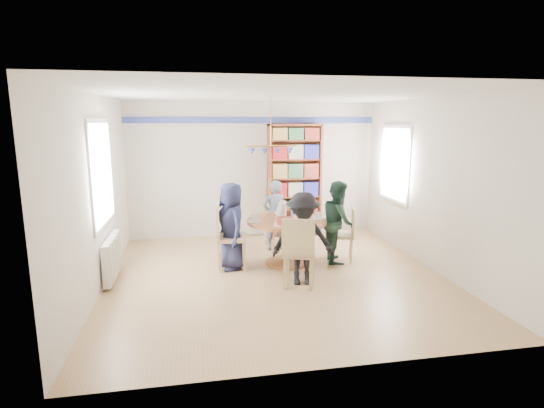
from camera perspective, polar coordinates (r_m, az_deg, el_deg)
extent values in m
plane|color=tan|center=(6.56, 0.63, -9.71)|extent=(5.00, 5.00, 0.00)
plane|color=white|center=(6.14, 0.69, 14.56)|extent=(5.00, 5.00, 0.00)
plane|color=beige|center=(8.65, -2.49, 4.58)|extent=(5.00, 0.00, 5.00)
plane|color=beige|center=(3.83, 7.78, -3.77)|extent=(5.00, 0.00, 5.00)
plane|color=beige|center=(6.24, -22.50, 1.23)|extent=(0.00, 5.00, 5.00)
plane|color=beige|center=(7.11, 20.86, 2.45)|extent=(0.00, 5.00, 5.00)
cube|color=#343F8F|center=(8.58, -2.53, 11.21)|extent=(5.00, 0.02, 0.12)
cube|color=white|center=(6.50, -21.99, 3.85)|extent=(0.03, 1.32, 1.52)
cube|color=white|center=(6.49, -21.82, 3.86)|extent=(0.01, 1.20, 1.40)
cube|color=white|center=(8.22, 16.21, 5.21)|extent=(0.03, 1.12, 1.42)
cube|color=white|center=(8.21, 16.09, 5.21)|extent=(0.01, 1.00, 1.30)
cylinder|color=gold|center=(6.62, -0.16, 11.06)|extent=(0.01, 0.01, 0.75)
cylinder|color=gold|center=(6.63, -0.16, 7.82)|extent=(0.80, 0.02, 0.02)
cone|color=#4259B9|center=(6.59, -2.74, 7.09)|extent=(0.11, 0.11, 0.10)
cone|color=#4259B9|center=(6.62, -1.01, 7.12)|extent=(0.11, 0.11, 0.10)
cone|color=#4259B9|center=(6.66, 0.70, 7.14)|extent=(0.11, 0.11, 0.10)
cone|color=#4259B9|center=(6.70, 2.39, 7.15)|extent=(0.11, 0.11, 0.10)
cube|color=silver|center=(6.74, -20.68, -6.72)|extent=(0.10, 1.00, 0.60)
cube|color=silver|center=(6.35, -20.77, -7.80)|extent=(0.02, 0.06, 0.56)
cube|color=silver|center=(6.54, -20.46, -7.24)|extent=(0.02, 0.06, 0.56)
cube|color=silver|center=(6.73, -20.17, -6.71)|extent=(0.02, 0.06, 0.56)
cube|color=silver|center=(6.92, -19.90, -6.22)|extent=(0.02, 0.06, 0.56)
cube|color=silver|center=(7.11, -19.63, -5.74)|extent=(0.02, 0.06, 0.56)
cylinder|color=brown|center=(6.91, 2.00, -2.33)|extent=(1.30, 1.30, 0.05)
cylinder|color=brown|center=(7.01, 1.98, -5.32)|extent=(0.16, 0.16, 0.70)
cylinder|color=brown|center=(7.11, 1.97, -7.87)|extent=(0.70, 0.70, 0.04)
cube|color=#D7B884|center=(6.82, -5.51, -4.54)|extent=(0.48, 0.48, 0.06)
cube|color=#D7B884|center=(6.75, -7.33, -2.34)|extent=(0.06, 0.46, 0.55)
cube|color=#D7B884|center=(6.73, -3.78, -7.05)|extent=(0.05, 0.05, 0.47)
cube|color=#D7B884|center=(7.08, -4.01, -6.11)|extent=(0.05, 0.05, 0.47)
cube|color=#D7B884|center=(6.71, -7.00, -7.15)|extent=(0.05, 0.05, 0.47)
cube|color=#D7B884|center=(7.07, -7.06, -6.21)|extent=(0.05, 0.05, 0.47)
cube|color=#D7B884|center=(7.28, 9.33, -4.15)|extent=(0.51, 0.51, 0.05)
cube|color=#D7B884|center=(7.23, 10.84, -2.35)|extent=(0.17, 0.39, 0.48)
cube|color=#D7B884|center=(7.50, 8.01, -5.46)|extent=(0.05, 0.05, 0.41)
cube|color=#D7B884|center=(7.19, 7.98, -6.20)|extent=(0.05, 0.05, 0.41)
cube|color=#D7B884|center=(7.51, 10.52, -5.53)|extent=(0.05, 0.05, 0.41)
cube|color=#D7B884|center=(7.19, 10.60, -6.27)|extent=(0.05, 0.05, 0.41)
cube|color=#D7B884|center=(7.92, 0.67, -2.91)|extent=(0.47, 0.47, 0.05)
cube|color=#D7B884|center=(8.02, 0.16, -1.04)|extent=(0.38, 0.13, 0.46)
cube|color=#D7B884|center=(7.77, 0.10, -4.83)|extent=(0.04, 0.04, 0.40)
cube|color=#D7B884|center=(7.90, 2.18, -4.57)|extent=(0.04, 0.04, 0.40)
cube|color=#D7B884|center=(8.05, -0.81, -4.27)|extent=(0.04, 0.04, 0.40)
cube|color=#D7B884|center=(8.17, 1.21, -4.03)|extent=(0.04, 0.04, 0.40)
cube|color=#D7B884|center=(6.09, 3.68, -6.56)|extent=(0.57, 0.57, 0.05)
cube|color=#D7B884|center=(5.82, 3.54, -4.64)|extent=(0.44, 0.19, 0.54)
cube|color=#D7B884|center=(6.33, 5.46, -8.31)|extent=(0.05, 0.05, 0.46)
cube|color=#D7B884|center=(6.36, 2.13, -8.18)|extent=(0.05, 0.05, 0.46)
cube|color=#D7B884|center=(5.99, 5.27, -9.46)|extent=(0.05, 0.05, 0.46)
cube|color=#D7B884|center=(6.02, 1.74, -9.31)|extent=(0.05, 0.05, 0.46)
imported|color=#1C1F3E|center=(6.76, -5.45, -2.95)|extent=(0.61, 0.78, 1.39)
imported|color=#172E23|center=(7.15, 8.90, -2.35)|extent=(0.64, 0.75, 1.37)
imported|color=gray|center=(7.74, 0.32, -1.50)|extent=(0.53, 0.42, 1.28)
imported|color=black|center=(6.10, 4.17, -4.69)|extent=(0.92, 0.60, 1.35)
cube|color=brown|center=(8.57, -0.37, 3.09)|extent=(0.04, 0.33, 2.28)
cube|color=brown|center=(8.81, 6.32, 3.24)|extent=(0.04, 0.33, 2.28)
cube|color=brown|center=(8.59, 3.10, 10.56)|extent=(1.08, 0.33, 0.04)
cube|color=brown|center=(8.89, 2.95, -3.90)|extent=(1.08, 0.33, 0.07)
cube|color=brown|center=(8.82, 2.79, 3.30)|extent=(1.08, 0.02, 2.28)
cube|color=brown|center=(8.80, 2.97, -1.38)|extent=(1.02, 0.30, 0.03)
cube|color=brown|center=(8.72, 3.00, 1.06)|extent=(1.02, 0.30, 0.03)
cube|color=brown|center=(8.67, 3.02, 3.53)|extent=(1.02, 0.30, 0.03)
cube|color=brown|center=(8.63, 3.05, 6.02)|extent=(1.02, 0.30, 0.03)
cube|color=brown|center=(8.60, 3.07, 8.54)|extent=(1.02, 0.30, 0.03)
cube|color=maroon|center=(8.76, 0.92, -2.94)|extent=(0.30, 0.24, 0.28)
cube|color=beige|center=(8.83, 2.99, -2.85)|extent=(0.30, 0.24, 0.28)
cube|color=navy|center=(8.91, 5.03, -2.75)|extent=(0.30, 0.24, 0.28)
cube|color=tan|center=(8.68, 0.93, -0.50)|extent=(0.30, 0.24, 0.28)
cube|color=#3B6B47|center=(8.75, 3.02, -0.42)|extent=(0.30, 0.24, 0.28)
cube|color=maroon|center=(8.82, 5.07, -0.34)|extent=(0.30, 0.24, 0.28)
cube|color=maroon|center=(8.61, 0.93, 1.98)|extent=(0.30, 0.24, 0.28)
cube|color=beige|center=(8.68, 3.04, 2.04)|extent=(0.30, 0.24, 0.28)
cube|color=navy|center=(8.76, 5.11, 2.09)|extent=(0.30, 0.24, 0.28)
cube|color=tan|center=(8.56, 0.94, 4.49)|extent=(0.30, 0.24, 0.28)
cube|color=#3B6B47|center=(8.63, 3.07, 4.52)|extent=(0.30, 0.24, 0.28)
cube|color=maroon|center=(8.71, 5.15, 4.55)|extent=(0.30, 0.24, 0.28)
cube|color=maroon|center=(8.52, 0.95, 7.02)|extent=(0.30, 0.24, 0.28)
cube|color=beige|center=(8.59, 3.09, 7.04)|extent=(0.30, 0.24, 0.28)
cube|color=navy|center=(8.67, 5.20, 7.04)|extent=(0.30, 0.24, 0.28)
cube|color=tan|center=(8.51, 0.96, 9.41)|extent=(0.30, 0.24, 0.24)
cube|color=#3B6B47|center=(8.57, 3.12, 9.41)|extent=(0.30, 0.24, 0.24)
cube|color=maroon|center=(8.66, 5.24, 9.40)|extent=(0.30, 0.24, 0.24)
cylinder|color=white|center=(6.95, 1.42, -0.94)|extent=(0.13, 0.13, 0.26)
sphere|color=white|center=(6.92, 1.42, 0.13)|extent=(0.10, 0.10, 0.10)
cylinder|color=silver|center=(7.02, 2.84, -0.63)|extent=(0.08, 0.08, 0.31)
cylinder|color=#4259B9|center=(6.99, 2.85, 0.69)|extent=(0.03, 0.03, 0.03)
cylinder|color=white|center=(7.21, 1.92, -1.52)|extent=(0.33, 0.33, 0.01)
cylinder|color=maroon|center=(7.19, 1.92, -1.08)|extent=(0.26, 0.26, 0.10)
cylinder|color=white|center=(6.57, 1.68, -2.77)|extent=(0.33, 0.33, 0.01)
cylinder|color=maroon|center=(6.55, 1.68, -2.29)|extent=(0.26, 0.26, 0.10)
cylinder|color=white|center=(6.81, -2.33, -2.27)|extent=(0.22, 0.22, 0.01)
imported|color=white|center=(6.80, -2.34, -1.88)|extent=(0.14, 0.14, 0.11)
cylinder|color=white|center=(7.03, 6.21, -1.91)|extent=(0.22, 0.22, 0.01)
imported|color=white|center=(7.02, 6.22, -1.55)|extent=(0.11, 0.11, 0.10)
cylinder|color=white|center=(7.41, 1.14, -1.18)|extent=(0.22, 0.22, 0.01)
imported|color=white|center=(7.40, 1.14, -0.82)|extent=(0.14, 0.14, 0.11)
cylinder|color=white|center=(6.40, 3.01, -3.15)|extent=(0.22, 0.22, 0.01)
imported|color=white|center=(6.39, 3.01, -2.75)|extent=(0.11, 0.11, 0.10)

